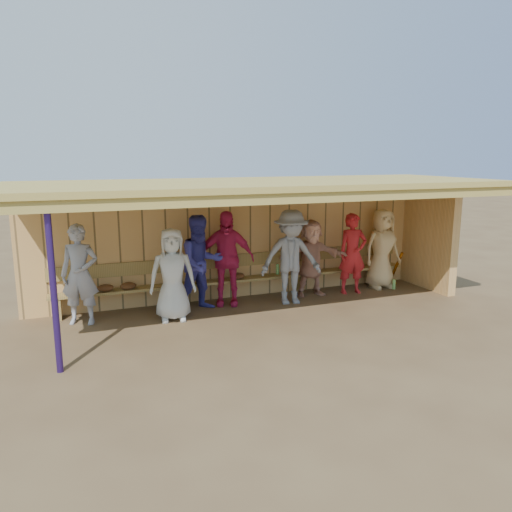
{
  "coord_description": "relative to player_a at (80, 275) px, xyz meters",
  "views": [
    {
      "loc": [
        -3.39,
        -8.43,
        2.97
      ],
      "look_at": [
        0.0,
        0.35,
        1.05
      ],
      "focal_mm": 35.0,
      "sensor_mm": 36.0,
      "label": 1
    }
  ],
  "objects": [
    {
      "name": "bench",
      "position": [
        3.21,
        0.47,
        -0.37
      ],
      "size": [
        7.6,
        0.34,
        0.93
      ],
      "color": "#A28545",
      "rests_on": "ground"
    },
    {
      "name": "player_e",
      "position": [
        4.0,
        -0.2,
        0.05
      ],
      "size": [
        1.33,
        0.89,
        1.9
      ],
      "primitive_type": "imported",
      "rotation": [
        0.0,
        0.0,
        -0.16
      ],
      "color": "gray",
      "rests_on": "ground"
    },
    {
      "name": "player_a",
      "position": [
        0.0,
        0.0,
        0.0
      ],
      "size": [
        0.76,
        0.62,
        1.79
      ],
      "primitive_type": "imported",
      "rotation": [
        0.0,
        0.0,
        -0.33
      ],
      "color": "#96979E",
      "rests_on": "ground"
    },
    {
      "name": "player_g",
      "position": [
        5.56,
        0.01,
        -0.03
      ],
      "size": [
        0.68,
        0.49,
        1.74
      ],
      "primitive_type": "imported",
      "rotation": [
        0.0,
        0.0,
        -0.12
      ],
      "color": "red",
      "rests_on": "ground"
    },
    {
      "name": "player_c",
      "position": [
        2.2,
        0.02,
        0.03
      ],
      "size": [
        1.0,
        0.84,
        1.85
      ],
      "primitive_type": "imported",
      "rotation": [
        0.0,
        0.0,
        0.17
      ],
      "color": "#38389A",
      "rests_on": "ground"
    },
    {
      "name": "player_b",
      "position": [
        1.56,
        -0.38,
        -0.05
      ],
      "size": [
        0.9,
        0.66,
        1.69
      ],
      "primitive_type": "imported",
      "rotation": [
        0.0,
        0.0,
        -0.15
      ],
      "color": "silver",
      "rests_on": "ground"
    },
    {
      "name": "ground",
      "position": [
        3.21,
        -0.64,
        -0.9
      ],
      "size": [
        90.0,
        90.0,
        0.0
      ],
      "primitive_type": "plane",
      "color": "brown",
      "rests_on": "ground"
    },
    {
      "name": "dugout_structure",
      "position": [
        3.6,
        0.05,
        0.8
      ],
      "size": [
        8.8,
        3.2,
        2.5
      ],
      "color": "#DEA75E",
      "rests_on": "ground"
    },
    {
      "name": "player_h",
      "position": [
        6.43,
        0.17,
        -0.0
      ],
      "size": [
        0.88,
        0.58,
        1.79
      ],
      "primitive_type": "imported",
      "rotation": [
        0.0,
        0.0,
        0.01
      ],
      "color": "#D9B57A",
      "rests_on": "ground"
    },
    {
      "name": "player_d",
      "position": [
        2.75,
        0.17,
        0.05
      ],
      "size": [
        1.2,
        0.81,
        1.9
      ],
      "primitive_type": "imported",
      "rotation": [
        0.0,
        0.0,
        -0.34
      ],
      "color": "#CE2151",
      "rests_on": "ground"
    },
    {
      "name": "player_f",
      "position": [
        4.65,
        0.17,
        -0.08
      ],
      "size": [
        1.56,
        0.63,
        1.64
      ],
      "primitive_type": "imported",
      "rotation": [
        0.0,
        0.0,
        -0.1
      ],
      "color": "tan",
      "rests_on": "ground"
    },
    {
      "name": "dugout_equipment",
      "position": [
        2.38,
        0.35,
        -0.41
      ],
      "size": [
        6.64,
        0.62,
        0.8
      ],
      "color": "#C56B17",
      "rests_on": "ground"
    }
  ]
}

